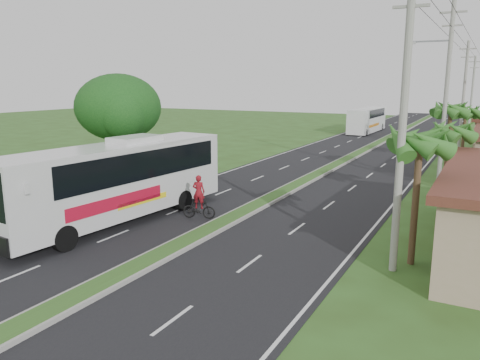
% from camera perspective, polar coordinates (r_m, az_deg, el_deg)
% --- Properties ---
extents(ground, '(180.00, 180.00, 0.00)m').
position_cam_1_polar(ground, '(20.14, -7.82, -8.35)').
color(ground, '#314C1C').
rests_on(ground, ground).
extents(road_asphalt, '(14.00, 160.00, 0.02)m').
position_cam_1_polar(road_asphalt, '(37.61, 10.32, 1.04)').
color(road_asphalt, black).
rests_on(road_asphalt, ground).
extents(median_strip, '(1.20, 160.00, 0.18)m').
position_cam_1_polar(median_strip, '(37.60, 10.33, 1.18)').
color(median_strip, gray).
rests_on(median_strip, ground).
extents(lane_edge_left, '(0.12, 160.00, 0.01)m').
position_cam_1_polar(lane_edge_left, '(40.13, 1.19, 1.89)').
color(lane_edge_left, silver).
rests_on(lane_edge_left, ground).
extents(lane_edge_right, '(0.12, 160.00, 0.01)m').
position_cam_1_polar(lane_edge_right, '(36.18, 20.45, 0.05)').
color(lane_edge_right, silver).
rests_on(lane_edge_right, ground).
extents(palm_verge_a, '(2.40, 2.40, 5.45)m').
position_cam_1_polar(palm_verge_a, '(18.49, 21.10, 4.30)').
color(palm_verge_a, '#473321').
rests_on(palm_verge_a, ground).
extents(palm_verge_b, '(2.40, 2.40, 5.05)m').
position_cam_1_polar(palm_verge_b, '(27.41, 24.33, 5.43)').
color(palm_verge_b, '#473321').
rests_on(palm_verge_b, ground).
extents(palm_verge_c, '(2.40, 2.40, 5.85)m').
position_cam_1_polar(palm_verge_c, '(34.36, 24.32, 7.79)').
color(palm_verge_c, '#473321').
rests_on(palm_verge_c, ground).
extents(palm_verge_d, '(2.40, 2.40, 5.25)m').
position_cam_1_polar(palm_verge_d, '(43.34, 25.82, 7.52)').
color(palm_verge_d, '#473321').
rests_on(palm_verge_d, ground).
extents(shade_tree, '(6.30, 6.00, 7.54)m').
position_cam_1_polar(shade_tree, '(34.44, -14.71, 8.30)').
color(shade_tree, '#473321').
rests_on(shade_tree, ground).
extents(utility_pole_a, '(1.60, 0.28, 11.00)m').
position_cam_1_polar(utility_pole_a, '(17.49, 19.27, 7.12)').
color(utility_pole_a, gray).
rests_on(utility_pole_a, ground).
extents(utility_pole_b, '(3.20, 0.28, 12.00)m').
position_cam_1_polar(utility_pole_b, '(33.35, 23.79, 9.71)').
color(utility_pole_b, gray).
rests_on(utility_pole_b, ground).
extents(utility_pole_c, '(1.60, 0.28, 11.00)m').
position_cam_1_polar(utility_pole_c, '(53.31, 25.60, 9.33)').
color(utility_pole_c, gray).
rests_on(utility_pole_c, ground).
extents(utility_pole_d, '(1.60, 0.28, 10.50)m').
position_cam_1_polar(utility_pole_d, '(73.30, 26.43, 9.42)').
color(utility_pole_d, gray).
rests_on(utility_pole_d, ground).
extents(coach_bus_main, '(3.84, 13.26, 4.23)m').
position_cam_1_polar(coach_bus_main, '(23.89, -14.59, 0.37)').
color(coach_bus_main, silver).
rests_on(coach_bus_main, ground).
extents(coach_bus_far, '(2.74, 11.63, 3.38)m').
position_cam_1_polar(coach_bus_far, '(68.68, 15.25, 7.21)').
color(coach_bus_far, white).
rests_on(coach_bus_far, ground).
extents(motorcyclist, '(1.80, 0.95, 2.30)m').
position_cam_1_polar(motorcyclist, '(24.12, -5.03, -2.82)').
color(motorcyclist, black).
rests_on(motorcyclist, ground).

